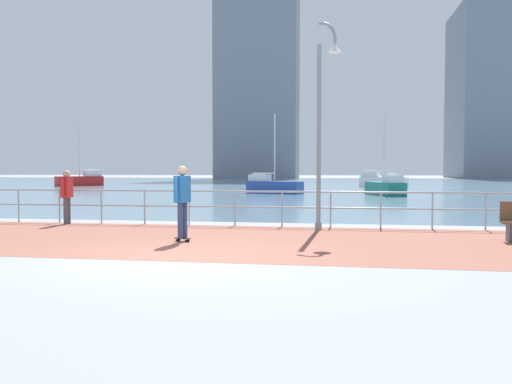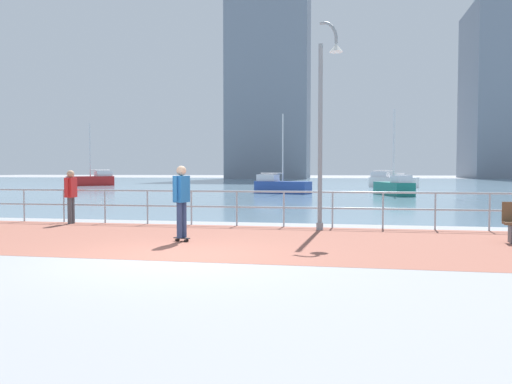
# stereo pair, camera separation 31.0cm
# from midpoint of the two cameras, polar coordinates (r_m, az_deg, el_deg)

# --- Properties ---
(ground) EXTENTS (220.00, 220.00, 0.00)m
(ground) POSITION_cam_midpoint_polar(r_m,az_deg,el_deg) (49.06, 6.79, 0.60)
(ground) COLOR gray
(brick_paving) EXTENTS (28.00, 5.79, 0.01)m
(brick_paving) POSITION_cam_midpoint_polar(r_m,az_deg,el_deg) (11.81, -4.54, -5.46)
(brick_paving) COLOR #935647
(brick_paving) RESTS_ON ground
(harbor_water) EXTENTS (180.00, 88.00, 0.00)m
(harbor_water) POSITION_cam_midpoint_polar(r_m,az_deg,el_deg) (59.30, 7.40, 0.93)
(harbor_water) COLOR slate
(harbor_water) RESTS_ON ground
(waterfront_railing) EXTENTS (25.25, 0.06, 1.05)m
(waterfront_railing) POSITION_cam_midpoint_polar(r_m,az_deg,el_deg) (14.54, -1.63, -1.08)
(waterfront_railing) COLOR #9EADB7
(waterfront_railing) RESTS_ON ground
(lamppost) EXTENTS (0.69, 0.62, 5.66)m
(lamppost) POSITION_cam_midpoint_polar(r_m,az_deg,el_deg) (13.59, 8.61, 8.78)
(lamppost) COLOR gray
(lamppost) RESTS_ON ground
(skateboarder) EXTENTS (0.41, 0.55, 1.75)m
(skateboarder) POSITION_cam_midpoint_polar(r_m,az_deg,el_deg) (11.40, -7.86, -0.47)
(skateboarder) COLOR black
(skateboarder) RESTS_ON ground
(bystander) EXTENTS (0.24, 0.55, 1.64)m
(bystander) POSITION_cam_midpoint_polar(r_m,az_deg,el_deg) (16.08, -20.14, -0.04)
(bystander) COLOR #4C4C51
(bystander) RESTS_ON ground
(sailboat_white) EXTENTS (4.66, 3.10, 6.29)m
(sailboat_white) POSITION_cam_midpoint_polar(r_m,az_deg,el_deg) (49.12, 15.64, 1.23)
(sailboat_white) COLOR white
(sailboat_white) RESTS_ON ground
(sailboat_ivory) EXTENTS (4.18, 2.56, 5.61)m
(sailboat_ivory) POSITION_cam_midpoint_polar(r_m,az_deg,el_deg) (34.93, 3.15, 0.72)
(sailboat_ivory) COLOR #284799
(sailboat_ivory) RESTS_ON ground
(sailboat_yellow) EXTENTS (4.22, 4.43, 6.57)m
(sailboat_yellow) POSITION_cam_midpoint_polar(r_m,az_deg,el_deg) (54.90, -18.31, 1.35)
(sailboat_yellow) COLOR #B21E1E
(sailboat_yellow) RESTS_ON ground
(sailboat_gray) EXTENTS (2.38, 4.18, 5.61)m
(sailboat_gray) POSITION_cam_midpoint_polar(r_m,az_deg,el_deg) (33.34, 15.97, 0.54)
(sailboat_gray) COLOR #197266
(sailboat_gray) RESTS_ON ground
(tower_steel) EXTENTS (15.68, 10.22, 49.67)m
(tower_steel) POSITION_cam_midpoint_polar(r_m,az_deg,el_deg) (99.46, 1.57, 15.53)
(tower_steel) COLOR slate
(tower_steel) RESTS_ON ground
(tower_beige) EXTENTS (12.68, 17.77, 36.99)m
(tower_beige) POSITION_cam_midpoint_polar(r_m,az_deg,el_deg) (114.72, 26.46, 10.30)
(tower_beige) COLOR slate
(tower_beige) RESTS_ON ground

